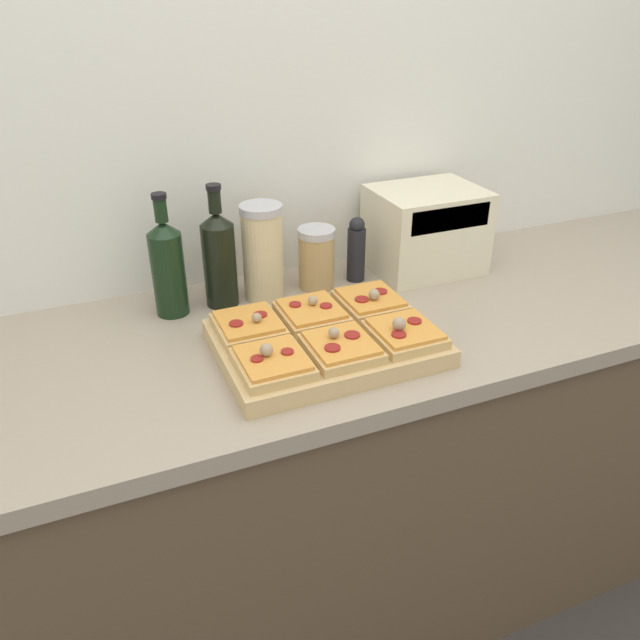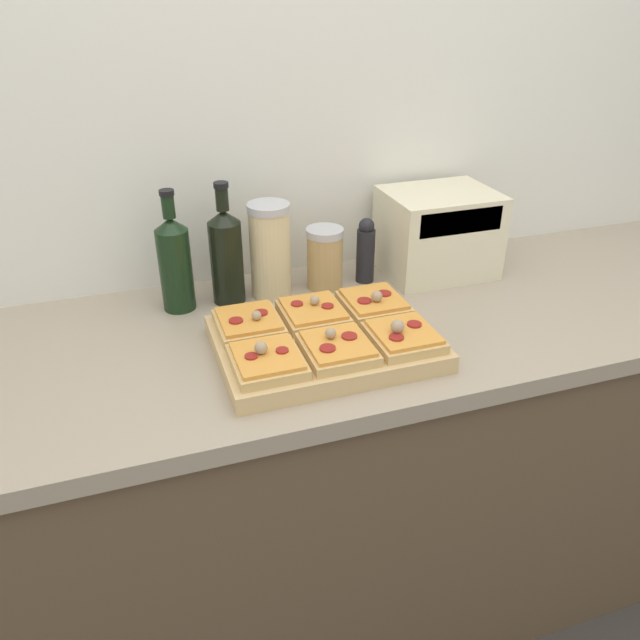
% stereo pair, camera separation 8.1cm
% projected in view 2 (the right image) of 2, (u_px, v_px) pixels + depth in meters
% --- Properties ---
extents(wall_back, '(6.00, 0.06, 2.50)m').
position_uv_depth(wall_back, '(281.00, 135.00, 1.52)').
color(wall_back, silver).
rests_on(wall_back, ground_plane).
extents(kitchen_counter, '(2.63, 0.67, 0.91)m').
position_uv_depth(kitchen_counter, '(327.00, 477.00, 1.61)').
color(kitchen_counter, brown).
rests_on(kitchen_counter, ground_plane).
extents(cutting_board, '(0.44, 0.33, 0.04)m').
position_uv_depth(cutting_board, '(325.00, 343.00, 1.29)').
color(cutting_board, tan).
rests_on(cutting_board, kitchen_counter).
extents(pizza_slice_back_left, '(0.13, 0.14, 0.05)m').
position_uv_depth(pizza_slice_back_left, '(249.00, 323.00, 1.30)').
color(pizza_slice_back_left, tan).
rests_on(pizza_slice_back_left, cutting_board).
extents(pizza_slice_back_center, '(0.13, 0.14, 0.05)m').
position_uv_depth(pizza_slice_back_center, '(313.00, 312.00, 1.34)').
color(pizza_slice_back_center, tan).
rests_on(pizza_slice_back_center, cutting_board).
extents(pizza_slice_back_right, '(0.13, 0.14, 0.05)m').
position_uv_depth(pizza_slice_back_right, '(374.00, 303.00, 1.38)').
color(pizza_slice_back_right, tan).
rests_on(pizza_slice_back_right, cutting_board).
extents(pizza_slice_front_left, '(0.13, 0.14, 0.05)m').
position_uv_depth(pizza_slice_front_left, '(267.00, 360.00, 1.17)').
color(pizza_slice_front_left, tan).
rests_on(pizza_slice_front_left, cutting_board).
extents(pizza_slice_front_center, '(0.13, 0.14, 0.05)m').
position_uv_depth(pizza_slice_front_center, '(338.00, 348.00, 1.21)').
color(pizza_slice_front_center, tan).
rests_on(pizza_slice_front_center, cutting_board).
extents(pizza_slice_front_right, '(0.13, 0.14, 0.06)m').
position_uv_depth(pizza_slice_front_right, '(403.00, 336.00, 1.25)').
color(pizza_slice_front_right, tan).
rests_on(pizza_slice_front_right, cutting_board).
extents(olive_oil_bottle, '(0.08, 0.08, 0.28)m').
position_uv_depth(olive_oil_bottle, '(175.00, 262.00, 1.41)').
color(olive_oil_bottle, black).
rests_on(olive_oil_bottle, kitchen_counter).
extents(wine_bottle, '(0.08, 0.08, 0.29)m').
position_uv_depth(wine_bottle, '(226.00, 255.00, 1.45)').
color(wine_bottle, black).
rests_on(wine_bottle, kitchen_counter).
extents(grain_jar_tall, '(0.10, 0.10, 0.23)m').
position_uv_depth(grain_jar_tall, '(270.00, 250.00, 1.48)').
color(grain_jar_tall, beige).
rests_on(grain_jar_tall, kitchen_counter).
extents(grain_jar_short, '(0.09, 0.09, 0.15)m').
position_uv_depth(grain_jar_short, '(325.00, 258.00, 1.53)').
color(grain_jar_short, tan).
rests_on(grain_jar_short, kitchen_counter).
extents(pepper_mill, '(0.05, 0.05, 0.17)m').
position_uv_depth(pepper_mill, '(366.00, 251.00, 1.56)').
color(pepper_mill, black).
rests_on(pepper_mill, kitchen_counter).
extents(toaster_oven, '(0.30, 0.22, 0.21)m').
position_uv_depth(toaster_oven, '(438.00, 232.00, 1.60)').
color(toaster_oven, beige).
rests_on(toaster_oven, kitchen_counter).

